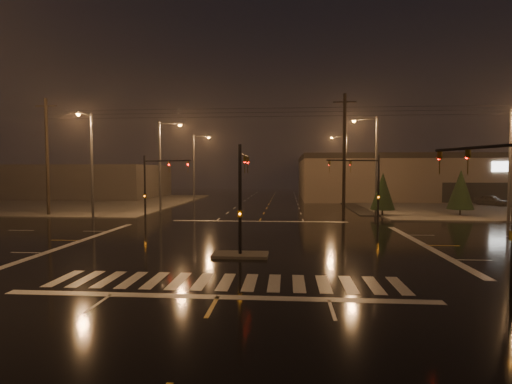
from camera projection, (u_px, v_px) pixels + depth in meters
ground at (247, 243)px, 25.45m from camera, size 140.00×140.00×0.00m
sidewalk_ne at (494, 205)px, 52.99m from camera, size 36.00×36.00×0.12m
sidewalk_nw at (62, 202)px, 57.64m from camera, size 36.00×36.00×0.12m
median_island at (240, 255)px, 21.47m from camera, size 3.00×1.60×0.15m
crosswalk at (226, 282)px, 16.49m from camera, size 15.00×2.60×0.01m
stop_bar_near at (218, 297)px, 14.50m from camera, size 16.00×0.50×0.01m
stop_bar_far at (259, 221)px, 36.40m from camera, size 16.00×0.50×0.01m
retail_building at (477, 175)px, 68.33m from camera, size 60.20×28.30×7.20m
commercial_block at (72, 181)px, 69.83m from camera, size 30.00×18.00×5.60m
signal_mast_median at (242, 186)px, 22.20m from camera, size 0.25×4.59×6.00m
signal_mast_ne at (368, 180)px, 34.61m from camera, size 4.84×1.86×6.00m
signal_mast_nw at (154, 180)px, 36.08m from camera, size 4.84×1.86×6.00m
signal_mast_se at (496, 195)px, 14.76m from camera, size 1.55×3.87×6.00m
streetlight_1 at (163, 160)px, 43.94m from camera, size 2.77×0.32×10.00m
streetlight_2 at (196, 163)px, 59.87m from camera, size 2.77×0.32×10.00m
streetlight_3 at (373, 159)px, 40.21m from camera, size 2.77×0.32×10.00m
streetlight_4 at (345, 163)px, 60.12m from camera, size 2.77×0.32×10.00m
streetlight_5 at (90, 158)px, 37.52m from camera, size 0.32×2.77×10.00m
streetlight_6 at (512, 157)px, 34.58m from camera, size 0.32×2.77×10.00m
utility_pole_0 at (47, 156)px, 40.77m from camera, size 2.20×0.32×12.00m
utility_pole_1 at (344, 155)px, 38.45m from camera, size 2.20×0.32×12.00m
conifer_0 at (383, 191)px, 40.23m from camera, size 2.40×2.40×4.44m
conifer_1 at (461, 189)px, 40.64m from camera, size 2.58×2.58×4.73m
car_parked at (492, 200)px, 52.01m from camera, size 3.79×4.77×1.52m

